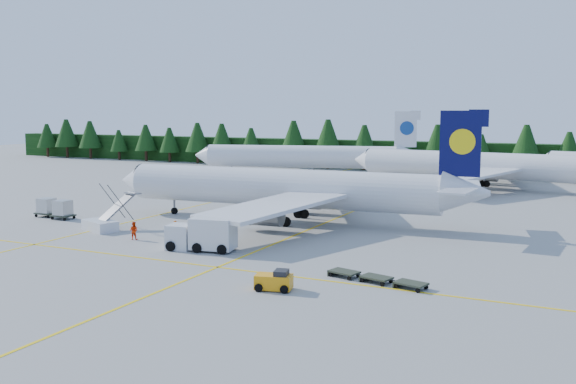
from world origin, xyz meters
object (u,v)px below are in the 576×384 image
at_px(airliner_navy, 273,188).
at_px(airliner_red, 466,165).
at_px(service_truck, 201,234).
at_px(airstairs, 103,223).
at_px(baggage_tug, 275,281).

bearing_deg(airliner_navy, airliner_red, 67.66).
bearing_deg(service_truck, airstairs, 155.92).
relative_size(airliner_navy, baggage_tug, 15.35).
bearing_deg(service_truck, airliner_navy, 83.95).
relative_size(airliner_navy, airstairs, 6.81).
relative_size(service_truck, baggage_tug, 2.32).
height_order(airliner_navy, service_truck, airliner_navy).
distance_m(airliner_navy, airstairs, 18.77).
bearing_deg(airliner_navy, service_truck, -89.75).
height_order(airliner_navy, airstairs, airliner_navy).
height_order(airliner_red, airstairs, airliner_red).
bearing_deg(airliner_red, airstairs, -109.70).
xyz_separation_m(airliner_navy, airstairs, (-13.37, -12.84, -2.92)).
bearing_deg(service_truck, baggage_tug, -46.39).
distance_m(airliner_navy, baggage_tug, 28.26).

